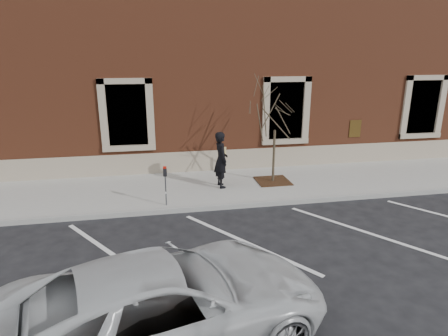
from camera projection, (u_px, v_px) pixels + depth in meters
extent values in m
plane|color=#28282B|center=(228.00, 208.00, 11.37)|extent=(120.00, 120.00, 0.00)
cube|color=#B0AEA5|center=(218.00, 187.00, 13.00)|extent=(40.00, 3.50, 0.15)
cube|color=#9E9E99|center=(228.00, 206.00, 11.30)|extent=(40.00, 0.12, 0.15)
cube|color=brown|center=(196.00, 66.00, 17.52)|extent=(40.00, 8.50, 8.00)
cube|color=gray|center=(210.00, 160.00, 14.54)|extent=(40.00, 0.06, 0.80)
cube|color=black|center=(127.00, 115.00, 13.58)|extent=(1.40, 0.30, 2.20)
cube|color=gray|center=(130.00, 148.00, 13.77)|extent=(1.90, 0.20, 0.20)
cube|color=black|center=(285.00, 110.00, 14.65)|extent=(1.40, 0.30, 2.20)
cube|color=gray|center=(285.00, 141.00, 14.84)|extent=(1.90, 0.20, 0.20)
cube|color=black|center=(421.00, 107.00, 15.72)|extent=(1.40, 0.30, 2.20)
cube|color=gray|center=(419.00, 135.00, 15.91)|extent=(1.90, 0.20, 0.20)
imported|color=black|center=(221.00, 160.00, 12.55)|extent=(0.53, 0.74, 1.90)
cylinder|color=#595B60|center=(166.00, 191.00, 11.08)|extent=(0.04, 0.04, 0.91)
cube|color=black|center=(165.00, 172.00, 10.92)|extent=(0.11, 0.08, 0.24)
cube|color=red|center=(165.00, 167.00, 10.88)|extent=(0.10, 0.08, 0.05)
cube|color=white|center=(166.00, 193.00, 11.06)|extent=(0.05, 0.00, 0.06)
cube|color=#432415|center=(273.00, 181.00, 13.34)|extent=(1.15, 1.15, 0.03)
cylinder|color=#433729|center=(274.00, 156.00, 13.08)|extent=(0.08, 0.08, 1.85)
imported|color=silver|center=(164.00, 304.00, 5.80)|extent=(5.79, 3.73, 1.48)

